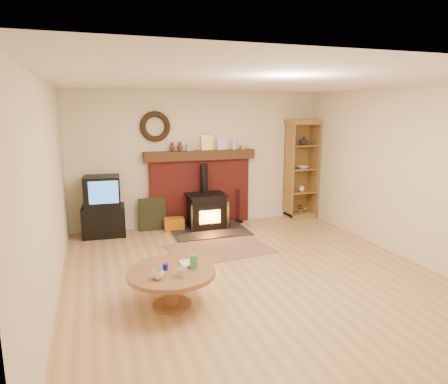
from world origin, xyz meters
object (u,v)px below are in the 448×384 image
object	(u,v)px
curio_cabinet	(301,169)
coffee_table	(171,277)
tv_unit	(103,207)
wood_stove	(207,212)

from	to	relation	value
curio_cabinet	coffee_table	size ratio (longest dim) A/B	2.00
tv_unit	coffee_table	size ratio (longest dim) A/B	1.07
curio_cabinet	tv_unit	bearing A→B (deg)	-178.75
wood_stove	curio_cabinet	bearing A→B (deg)	7.59
tv_unit	wood_stove	bearing A→B (deg)	-5.99
wood_stove	coffee_table	xyz separation A→B (m)	(-1.24, -2.86, 0.02)
wood_stove	coffee_table	world-z (taller)	wood_stove
tv_unit	curio_cabinet	xyz separation A→B (m)	(4.04, 0.09, 0.51)
curio_cabinet	coffee_table	xyz separation A→B (m)	(-3.39, -3.15, -0.68)
wood_stove	curio_cabinet	world-z (taller)	curio_cabinet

